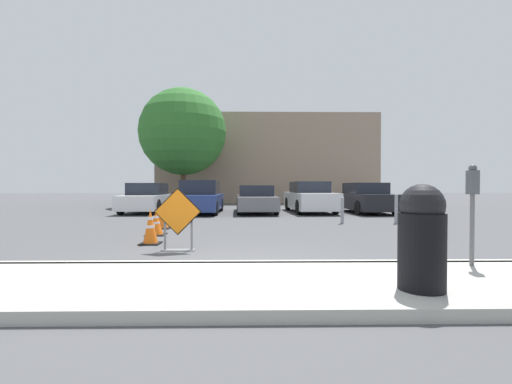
% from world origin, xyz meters
% --- Properties ---
extents(ground_plane, '(96.00, 96.00, 0.00)m').
position_xyz_m(ground_plane, '(0.00, 10.00, 0.00)').
color(ground_plane, '#4C4C4F').
extents(sidewalk_strip, '(27.80, 2.04, 0.14)m').
position_xyz_m(sidewalk_strip, '(0.00, -1.02, 0.07)').
color(sidewalk_strip, '#ADAAA3').
rests_on(sidewalk_strip, ground_plane).
extents(curb_lip, '(27.80, 0.20, 0.14)m').
position_xyz_m(curb_lip, '(0.00, 0.00, 0.07)').
color(curb_lip, '#ADAAA3').
rests_on(curb_lip, ground_plane).
extents(road_closed_sign, '(0.93, 0.20, 1.24)m').
position_xyz_m(road_closed_sign, '(-1.07, 1.58, 0.66)').
color(road_closed_sign, black).
rests_on(road_closed_sign, ground_plane).
extents(traffic_cone_nearest, '(0.43, 0.43, 0.77)m').
position_xyz_m(traffic_cone_nearest, '(-1.85, 2.40, 0.38)').
color(traffic_cone_nearest, black).
rests_on(traffic_cone_nearest, ground_plane).
extents(traffic_cone_second, '(0.49, 0.49, 0.64)m').
position_xyz_m(traffic_cone_second, '(-2.10, 3.77, 0.31)').
color(traffic_cone_second, black).
rests_on(traffic_cone_second, ground_plane).
extents(traffic_cone_third, '(0.52, 0.52, 0.72)m').
position_xyz_m(traffic_cone_third, '(-2.32, 5.19, 0.35)').
color(traffic_cone_third, black).
rests_on(traffic_cone_third, ground_plane).
extents(traffic_cone_fourth, '(0.41, 0.41, 0.61)m').
position_xyz_m(traffic_cone_fourth, '(-2.38, 6.48, 0.30)').
color(traffic_cone_fourth, black).
rests_on(traffic_cone_fourth, ground_plane).
extents(traffic_cone_fifth, '(0.49, 0.49, 0.80)m').
position_xyz_m(traffic_cone_fifth, '(-2.55, 7.99, 0.39)').
color(traffic_cone_fifth, black).
rests_on(traffic_cone_fifth, ground_plane).
extents(parked_car_nearest, '(1.86, 4.25, 1.43)m').
position_xyz_m(parked_car_nearest, '(-4.67, 11.57, 0.66)').
color(parked_car_nearest, white).
rests_on(parked_car_nearest, ground_plane).
extents(parked_car_second, '(1.94, 4.20, 1.55)m').
position_xyz_m(parked_car_second, '(-2.03, 11.02, 0.71)').
color(parked_car_second, navy).
rests_on(parked_car_second, ground_plane).
extents(parked_car_third, '(2.00, 4.74, 1.32)m').
position_xyz_m(parked_car_third, '(0.61, 11.43, 0.62)').
color(parked_car_third, slate).
rests_on(parked_car_third, ground_plane).
extents(parked_car_fourth, '(2.12, 4.62, 1.50)m').
position_xyz_m(parked_car_fourth, '(3.25, 11.55, 0.70)').
color(parked_car_fourth, silver).
rests_on(parked_car_fourth, ground_plane).
extents(parked_car_fifth, '(2.06, 4.33, 1.44)m').
position_xyz_m(parked_car_fifth, '(5.89, 11.18, 0.67)').
color(parked_car_fifth, black).
rests_on(parked_car_fifth, ground_plane).
extents(trash_bin, '(0.49, 0.49, 1.16)m').
position_xyz_m(trash_bin, '(2.24, -1.44, 0.73)').
color(trash_bin, black).
rests_on(trash_bin, sidewalk_strip).
extents(bollard_nearest, '(0.12, 0.12, 0.91)m').
position_xyz_m(bollard_nearest, '(3.49, 6.47, 0.48)').
color(bollard_nearest, gray).
rests_on(bollard_nearest, ground_plane).
extents(bollard_second, '(0.12, 0.12, 1.02)m').
position_xyz_m(bollard_second, '(5.35, 6.47, 0.54)').
color(bollard_second, gray).
rests_on(bollard_second, ground_plane).
extents(parking_meter, '(0.11, 0.15, 1.45)m').
position_xyz_m(parking_meter, '(3.53, -0.32, 1.12)').
color(parking_meter, '#59595B').
rests_on(parking_meter, sidewalk_strip).
extents(building_facade_backdrop, '(16.75, 5.00, 6.76)m').
position_xyz_m(building_facade_backdrop, '(1.65, 22.60, 3.38)').
color(building_facade_backdrop, gray).
rests_on(building_facade_backdrop, ground_plane).
extents(street_tree_behind_lot, '(5.57, 5.57, 7.57)m').
position_xyz_m(street_tree_behind_lot, '(-4.01, 17.06, 4.77)').
color(street_tree_behind_lot, '#513823').
rests_on(street_tree_behind_lot, ground_plane).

